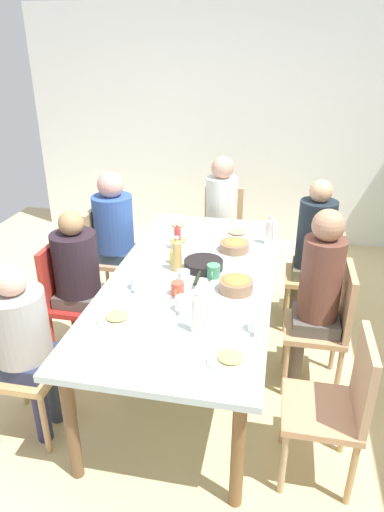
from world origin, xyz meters
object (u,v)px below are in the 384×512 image
(bottle_1, at_px, (196,313))
(plate_0, at_px, (179,226))
(dining_table, at_px, (192,285))
(serving_pan, at_px, (203,265))
(person_4, at_px, (115,227))
(bottle_3, at_px, (178,237))
(plate_1, at_px, (237,233))
(chair_1, at_px, (69,294))
(cup_3, at_px, (137,283))
(chair_6, at_px, (321,270))
(person_1, at_px, (78,272))
(person_6, at_px, (313,243))
(plate_3, at_px, (231,359))
(chair_5, at_px, (222,228))
(chair_4, at_px, (107,252))
(person_5, at_px, (221,209))
(cup_0, at_px, (256,325))
(cup_2, at_px, (175,257))
(cup_6, at_px, (184,277))
(bottle_0, at_px, (177,255))
(plate_4, at_px, (117,318))
(plate_2, at_px, (179,241))
(chair_0, at_px, (328,321))
(chair_2, at_px, (338,402))
(cup_5, at_px, (213,271))
(chair_3, at_px, (13,358))
(person_0, at_px, (318,288))
(bowl_0, at_px, (234,245))
(bottle_2, at_px, (269,231))
(cup_1, at_px, (182,304))
(cup_4, at_px, (177,289))

(bottle_1, bearing_deg, plate_0, -163.77)
(dining_table, height_order, serving_pan, serving_pan)
(person_4, relative_size, bottle_3, 5.72)
(plate_1, xyz_separation_m, serving_pan, (0.66, -0.16, 0.02))
(chair_1, bearing_deg, cup_3, 68.70)
(chair_1, height_order, chair_6, same)
(person_1, relative_size, person_6, 0.92)
(plate_3, bearing_deg, chair_5, -171.26)
(chair_1, bearing_deg, bottle_3, 119.12)
(chair_4, xyz_separation_m, person_5, (-0.67, 0.92, 0.23))
(cup_0, bearing_deg, cup_2, -139.75)
(dining_table, xyz_separation_m, person_5, (-1.43, 0.00, 0.06))
(person_5, relative_size, cup_6, 10.52)
(chair_5, xyz_separation_m, plate_1, (0.74, 0.22, 0.26))
(person_1, height_order, cup_3, person_1)
(dining_table, relative_size, bottle_0, 9.08)
(person_1, height_order, cup_2, person_1)
(person_6, xyz_separation_m, plate_0, (-0.09, -1.11, 0.03))
(plate_4, height_order, bottle_3, bottle_3)
(plate_2, xyz_separation_m, cup_0, (1.10, 0.68, 0.03))
(chair_0, relative_size, chair_2, 1.00)
(plate_4, distance_m, cup_5, 0.77)
(bottle_3, bearing_deg, chair_3, -31.89)
(chair_6, height_order, bottle_0, bottle_0)
(person_0, xyz_separation_m, person_6, (-0.76, 0.00, -0.01))
(dining_table, relative_size, person_1, 1.97)
(person_6, bearing_deg, cup_0, -15.18)
(chair_0, xyz_separation_m, plate_1, (-0.79, -0.70, 0.26))
(plate_2, bearing_deg, chair_4, -107.77)
(chair_4, bearing_deg, plate_2, 72.23)
(chair_3, bearing_deg, bottle_3, 148.11)
(bowl_0, bearing_deg, plate_4, -26.67)
(cup_6, distance_m, bottle_2, 0.92)
(bottle_0, bearing_deg, chair_5, 175.40)
(cup_1, xyz_separation_m, cup_2, (-0.61, -0.18, 0.00))
(person_1, bearing_deg, cup_0, 66.48)
(plate_3, bearing_deg, person_0, 151.46)
(cup_2, distance_m, bottle_1, 0.86)
(plate_3, bearing_deg, person_6, 163.99)
(chair_4, bearing_deg, person_1, 6.76)
(plate_3, bearing_deg, chair_1, -123.50)
(chair_4, distance_m, person_4, 0.25)
(chair_1, distance_m, chair_6, 1.99)
(bottle_2, xyz_separation_m, bottle_3, (0.25, -0.67, -0.01))
(plate_0, relative_size, plate_1, 0.84)
(cup_4, xyz_separation_m, bottle_1, (0.37, 0.19, 0.08))
(chair_4, distance_m, bottle_0, 1.12)
(cup_1, xyz_separation_m, bottle_2, (-1.09, 0.45, 0.06))
(person_0, xyz_separation_m, person_1, (0.00, -1.65, -0.05))
(person_1, xyz_separation_m, chair_6, (-0.76, 1.75, -0.19))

